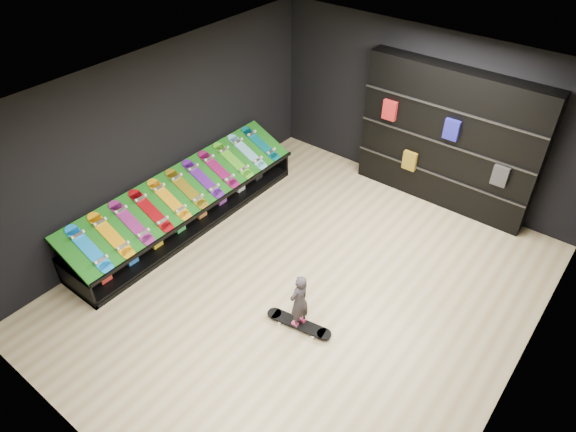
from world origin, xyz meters
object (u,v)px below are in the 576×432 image
Objects in this scene: display_rack at (188,211)px; child at (299,310)px; back_shelving at (448,139)px; floor_skateboard at (299,325)px.

child is (2.93, -0.69, 0.11)m from display_rack.
child is at bearing -92.29° from back_shelving.
floor_skateboard is 1.85× the size of child.
back_shelving is 4.19m from floor_skateboard.
display_rack is at bearing -132.99° from back_shelving.
child reaches higher than display_rack.
display_rack is 1.43× the size of back_shelving.
display_rack is at bearing -96.24° from child.
floor_skateboard is 0.31m from child.
floor_skateboard is at bearing 96.98° from child.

